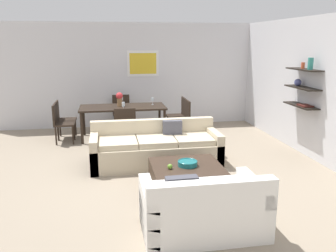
{
  "coord_description": "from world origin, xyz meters",
  "views": [
    {
      "loc": [
        -0.88,
        -5.78,
        2.23
      ],
      "look_at": [
        0.18,
        0.2,
        0.75
      ],
      "focal_mm": 37.4,
      "sensor_mm": 36.0,
      "label": 1
    }
  ],
  "objects_px": {
    "wine_glass_right_far": "(153,100)",
    "dining_table": "(123,109)",
    "dining_chair_head": "(121,110)",
    "dining_chair_right_far": "(179,113)",
    "wine_glass_head": "(122,99)",
    "wine_glass_foot": "(123,104)",
    "loveseat_white": "(203,209)",
    "decorative_bowl": "(188,163)",
    "centerpiece_vase": "(120,98)",
    "coffee_table": "(187,178)",
    "sofa_beige": "(156,149)",
    "dining_chair_right_near": "(183,116)",
    "dining_chair_foot": "(125,125)",
    "dining_chair_left_near": "(60,121)",
    "apple_on_coffee_table": "(170,166)",
    "dining_chair_left_far": "(62,117)"
  },
  "relations": [
    {
      "from": "dining_chair_head",
      "to": "coffee_table",
      "type": "bearing_deg",
      "value": -78.77
    },
    {
      "from": "dining_table",
      "to": "dining_chair_left_far",
      "type": "bearing_deg",
      "value": 171.84
    },
    {
      "from": "wine_glass_head",
      "to": "decorative_bowl",
      "type": "bearing_deg",
      "value": -77.07
    },
    {
      "from": "decorative_bowl",
      "to": "dining_chair_right_far",
      "type": "distance_m",
      "value": 3.42
    },
    {
      "from": "coffee_table",
      "to": "dining_chair_left_near",
      "type": "height_order",
      "value": "dining_chair_left_near"
    },
    {
      "from": "loveseat_white",
      "to": "wine_glass_foot",
      "type": "xyz_separation_m",
      "value": [
        -0.71,
        4.03,
        0.57
      ]
    },
    {
      "from": "wine_glass_head",
      "to": "centerpiece_vase",
      "type": "bearing_deg",
      "value": -101.05
    },
    {
      "from": "loveseat_white",
      "to": "wine_glass_foot",
      "type": "distance_m",
      "value": 4.13
    },
    {
      "from": "dining_chair_left_near",
      "to": "wine_glass_head",
      "type": "relative_size",
      "value": 4.94
    },
    {
      "from": "loveseat_white",
      "to": "decorative_bowl",
      "type": "distance_m",
      "value": 1.25
    },
    {
      "from": "dining_chair_left_near",
      "to": "decorative_bowl",
      "type": "bearing_deg",
      "value": -53.36
    },
    {
      "from": "sofa_beige",
      "to": "dining_chair_foot",
      "type": "xyz_separation_m",
      "value": [
        -0.5,
        1.1,
        0.21
      ]
    },
    {
      "from": "dining_chair_foot",
      "to": "wine_glass_foot",
      "type": "xyz_separation_m",
      "value": [
        -0.0,
        0.47,
        0.36
      ]
    },
    {
      "from": "dining_chair_head",
      "to": "dining_chair_right_far",
      "type": "xyz_separation_m",
      "value": [
        1.39,
        -0.65,
        0.0
      ]
    },
    {
      "from": "dining_chair_head",
      "to": "dining_chair_right_near",
      "type": "height_order",
      "value": "same"
    },
    {
      "from": "dining_chair_left_near",
      "to": "centerpiece_vase",
      "type": "bearing_deg",
      "value": 10.81
    },
    {
      "from": "dining_chair_head",
      "to": "wine_glass_right_far",
      "type": "distance_m",
      "value": 1.1
    },
    {
      "from": "decorative_bowl",
      "to": "wine_glass_head",
      "type": "xyz_separation_m",
      "value": [
        -0.82,
        3.56,
        0.45
      ]
    },
    {
      "from": "dining_table",
      "to": "centerpiece_vase",
      "type": "bearing_deg",
      "value": 140.11
    },
    {
      "from": "centerpiece_vase",
      "to": "decorative_bowl",
      "type": "bearing_deg",
      "value": -74.73
    },
    {
      "from": "coffee_table",
      "to": "dining_table",
      "type": "relative_size",
      "value": 0.55
    },
    {
      "from": "coffee_table",
      "to": "centerpiece_vase",
      "type": "height_order",
      "value": "centerpiece_vase"
    },
    {
      "from": "dining_chair_head",
      "to": "wine_glass_head",
      "type": "distance_m",
      "value": 0.59
    },
    {
      "from": "loveseat_white",
      "to": "dining_chair_right_far",
      "type": "distance_m",
      "value": 4.67
    },
    {
      "from": "coffee_table",
      "to": "wine_glass_head",
      "type": "xyz_separation_m",
      "value": [
        -0.81,
        3.6,
        0.68
      ]
    },
    {
      "from": "coffee_table",
      "to": "wine_glass_foot",
      "type": "bearing_deg",
      "value": 105.92
    },
    {
      "from": "dining_table",
      "to": "coffee_table",
      "type": "bearing_deg",
      "value": -75.9
    },
    {
      "from": "decorative_bowl",
      "to": "dining_chair_right_far",
      "type": "bearing_deg",
      "value": 80.28
    },
    {
      "from": "dining_chair_right_near",
      "to": "wine_glass_foot",
      "type": "relative_size",
      "value": 5.24
    },
    {
      "from": "dining_chair_right_far",
      "to": "wine_glass_right_far",
      "type": "relative_size",
      "value": 5.35
    },
    {
      "from": "sofa_beige",
      "to": "wine_glass_foot",
      "type": "height_order",
      "value": "wine_glass_foot"
    },
    {
      "from": "dining_chair_head",
      "to": "dining_chair_right_far",
      "type": "distance_m",
      "value": 1.54
    },
    {
      "from": "decorative_bowl",
      "to": "centerpiece_vase",
      "type": "xyz_separation_m",
      "value": [
        -0.88,
        3.23,
        0.51
      ]
    },
    {
      "from": "coffee_table",
      "to": "dining_chair_head",
      "type": "distance_m",
      "value": 4.15
    },
    {
      "from": "sofa_beige",
      "to": "dining_chair_right_near",
      "type": "xyz_separation_m",
      "value": [
        0.9,
        1.76,
        0.21
      ]
    },
    {
      "from": "decorative_bowl",
      "to": "wine_glass_foot",
      "type": "relative_size",
      "value": 1.8
    },
    {
      "from": "coffee_table",
      "to": "centerpiece_vase",
      "type": "distance_m",
      "value": 3.46
    },
    {
      "from": "coffee_table",
      "to": "decorative_bowl",
      "type": "distance_m",
      "value": 0.24
    },
    {
      "from": "decorative_bowl",
      "to": "dining_chair_left_far",
      "type": "xyz_separation_m",
      "value": [
        -2.21,
        3.37,
        0.08
      ]
    },
    {
      "from": "apple_on_coffee_table",
      "to": "dining_chair_left_far",
      "type": "xyz_separation_m",
      "value": [
        -1.92,
        3.46,
        0.09
      ]
    },
    {
      "from": "coffee_table",
      "to": "dining_table",
      "type": "xyz_separation_m",
      "value": [
        -0.81,
        3.21,
        0.49
      ]
    },
    {
      "from": "coffee_table",
      "to": "apple_on_coffee_table",
      "type": "xyz_separation_m",
      "value": [
        -0.28,
        -0.05,
        0.23
      ]
    },
    {
      "from": "wine_glass_right_far",
      "to": "dining_table",
      "type": "bearing_deg",
      "value": -171.31
    },
    {
      "from": "coffee_table",
      "to": "dining_chair_left_far",
      "type": "height_order",
      "value": "dining_chair_left_far"
    },
    {
      "from": "apple_on_coffee_table",
      "to": "dining_chair_left_far",
      "type": "height_order",
      "value": "dining_chair_left_far"
    },
    {
      "from": "dining_chair_left_far",
      "to": "coffee_table",
      "type": "bearing_deg",
      "value": -57.19
    },
    {
      "from": "wine_glass_right_far",
      "to": "wine_glass_foot",
      "type": "height_order",
      "value": "wine_glass_foot"
    },
    {
      "from": "decorative_bowl",
      "to": "dining_table",
      "type": "relative_size",
      "value": 0.15
    },
    {
      "from": "dining_chair_left_far",
      "to": "wine_glass_right_far",
      "type": "relative_size",
      "value": 5.35
    },
    {
      "from": "wine_glass_head",
      "to": "wine_glass_foot",
      "type": "distance_m",
      "value": 0.77
    }
  ]
}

